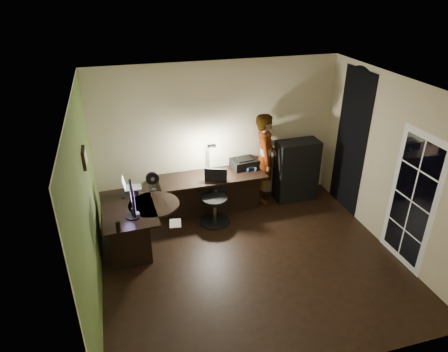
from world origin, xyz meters
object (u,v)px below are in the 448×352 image
object	(u,v)px
cabinet	(296,170)
office_chair	(215,199)
person	(265,159)
desk_left	(130,228)
desk_right	(213,193)
monitor	(132,206)

from	to	relation	value
cabinet	office_chair	xyz separation A→B (m)	(-1.74, -0.43, -0.12)
cabinet	person	world-z (taller)	person
desk_left	person	bearing A→B (deg)	15.99
desk_right	person	size ratio (longest dim) A/B	1.10
desk_left	office_chair	size ratio (longest dim) A/B	1.35
desk_left	desk_right	distance (m)	1.71
desk_right	office_chair	size ratio (longest dim) A/B	2.00
desk_right	monitor	bearing A→B (deg)	-146.12
office_chair	person	size ratio (longest dim) A/B	0.55
desk_right	monitor	distance (m)	1.90
desk_left	monitor	size ratio (longest dim) A/B	2.41
person	office_chair	bearing A→B (deg)	134.08
desk_left	office_chair	xyz separation A→B (m)	(1.48, 0.33, 0.11)
monitor	office_chair	distance (m)	1.61
cabinet	office_chair	size ratio (longest dim) A/B	1.25
cabinet	person	size ratio (longest dim) A/B	0.68
desk_right	office_chair	world-z (taller)	office_chair
monitor	cabinet	bearing A→B (deg)	17.67
desk_right	office_chair	xyz separation A→B (m)	(-0.07, -0.41, 0.12)
desk_right	monitor	size ratio (longest dim) A/B	3.57
desk_right	cabinet	bearing A→B (deg)	-0.41
desk_left	desk_right	bearing A→B (deg)	23.08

